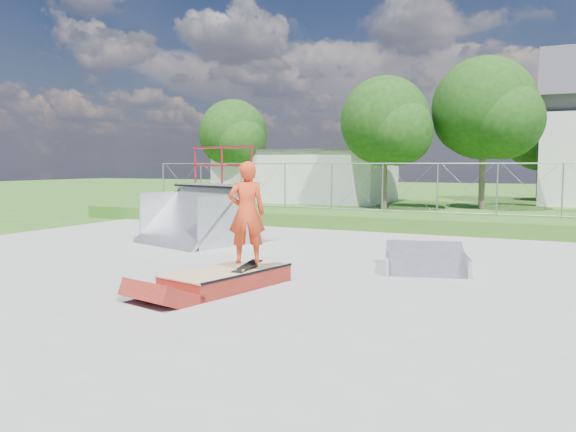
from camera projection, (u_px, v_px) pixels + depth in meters
name	position (u px, v px, depth m)	size (l,w,h in m)	color
ground	(241.00, 275.00, 11.41)	(120.00, 120.00, 0.00)	#2F5E1B
concrete_pad	(241.00, 274.00, 11.41)	(20.00, 16.00, 0.04)	gray
grass_berm	(374.00, 221.00, 19.96)	(24.00, 3.00, 0.50)	#2F5E1B
grind_box	(227.00, 279.00, 10.19)	(1.65, 2.55, 0.35)	maroon
quarter_pipe	(192.00, 195.00, 15.76)	(2.77, 2.34, 2.77)	#A8ABB0
flat_bank_ramp	(426.00, 260.00, 11.77)	(1.64, 1.75, 0.50)	#A8ABB0
skateboard	(247.00, 267.00, 10.21)	(0.22, 0.80, 0.02)	black
skater	(247.00, 216.00, 10.12)	(0.67, 0.44, 1.84)	red
concrete_stairs	(166.00, 210.00, 22.81)	(1.50, 1.60, 0.80)	gray
chain_link_fence	(382.00, 187.00, 20.75)	(20.00, 0.06, 1.80)	gray
utility_building_flat	(306.00, 176.00, 34.49)	(10.00, 6.00, 3.00)	silver
tree_left_near	(389.00, 124.00, 27.85)	(4.76, 4.48, 6.65)	brown
tree_center	(490.00, 111.00, 27.66)	(5.44, 5.12, 7.60)	brown
tree_left_far	(235.00, 136.00, 33.91)	(4.42, 4.16, 6.18)	brown
tree_back_mid	(544.00, 141.00, 34.01)	(4.08, 3.84, 5.70)	brown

